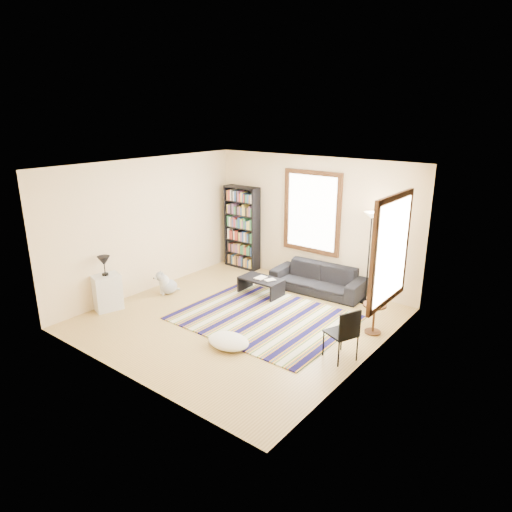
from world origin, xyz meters
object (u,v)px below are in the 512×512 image
Objects in this scene: bookshelf at (242,228)px; folding_chair at (341,333)px; floor_cushion at (228,341)px; dog at (168,282)px; white_cabinet at (107,292)px; side_table at (374,319)px; sofa at (318,279)px; coffee_table at (261,286)px; floor_lamp at (369,259)px.

bookshelf is 2.33× the size of folding_chair.
dog is at bearing 159.43° from floor_cushion.
white_cabinet reaches higher than dog.
folding_chair is at bearing -92.55° from side_table.
side_table is (1.74, -1.05, -0.02)m from sofa.
bookshelf is 4.32m from side_table.
sofa is 2.76m from folding_chair.
floor_cushion is at bearing 23.14° from white_cabinet.
bookshelf is (-2.31, 0.27, 0.71)m from sofa.
dog is (-2.50, 0.94, 0.16)m from floor_cushion.
white_cabinet reaches higher than coffee_table.
bookshelf is at bearing 141.83° from coffee_table.
sofa is 2.43m from bookshelf.
sofa is at bearing 66.61° from white_cabinet.
dog is at bearing 92.06° from white_cabinet.
dog is (-2.43, -2.03, -0.04)m from sofa.
coffee_table is 0.48× the size of floor_lamp.
floor_lamp reaches higher than folding_chair.
bookshelf reaches higher than coffee_table.
folding_chair is at bearing 20.97° from dog.
sofa is 2.31× the size of folding_chair.
side_table is at bearing -18.12° from bookshelf.
dog is at bearing -166.89° from side_table.
folding_chair reaches higher than side_table.
bookshelf is 2.86× the size of white_cabinet.
floor_lamp is (1.06, 0.10, 0.64)m from sofa.
floor_lamp is at bearing 128.94° from folding_chair.
sofa is 2.21× the size of coffee_table.
floor_lamp is (1.92, 0.97, 0.75)m from coffee_table.
side_table is at bearing 36.16° from dog.
floor_cushion is at bearing -130.53° from folding_chair.
coffee_table is 3.08m from white_cabinet.
sofa is 4.29m from white_cabinet.
sofa is 3.95× the size of dog.
bookshelf is 4.72m from folding_chair.
sofa is 0.99× the size of bookshelf.
coffee_table is 1.21× the size of floor_cushion.
coffee_table is 2.29m from floor_cushion.
sofa is 2.04m from side_table.
white_cabinet is (-1.90, -2.42, 0.17)m from coffee_table.
floor_lamp reaches higher than coffee_table.
floor_lamp is at bearing 120.47° from side_table.
folding_chair is at bearing -74.54° from floor_lamp.
side_table is (0.68, -1.15, -0.66)m from floor_lamp.
coffee_table is at bearing 175.93° from side_table.
white_cabinet is at bearing -128.15° from coffee_table.
white_cabinet is at bearing -81.47° from dog.
coffee_table is 1.29× the size of white_cabinet.
bookshelf is at bearing 177.11° from floor_lamp.
white_cabinet reaches higher than floor_cushion.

